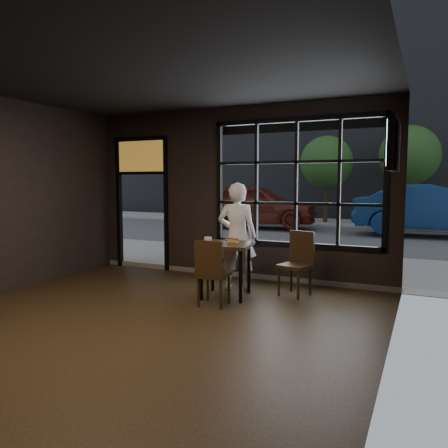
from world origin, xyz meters
The scene contains 18 objects.
floor centered at (0.00, 0.00, -0.01)m, with size 6.00×7.00×0.02m, color black.
ceiling centered at (0.00, 0.00, 3.21)m, with size 6.00×7.00×0.02m, color black.
wall_right centered at (3.00, 0.00, 1.60)m, with size 0.04×7.00×3.20m, color black.
window_frame centered at (1.20, 3.50, 1.80)m, with size 3.06×0.12×2.28m, color black.
stained_transom centered at (-2.10, 3.50, 2.35)m, with size 1.20×0.06×0.70m, color orange.
street_asphalt centered at (0.00, 24.00, -0.02)m, with size 60.00×41.00×0.04m, color #545456.
building_across centered at (0.00, 23.00, 7.50)m, with size 28.00×12.00×15.00m, color #5B5956.
cafe_table centered at (0.47, 2.13, 0.43)m, with size 0.79×0.79×0.86m, color black.
chair_near centered at (0.52, 1.60, 0.49)m, with size 0.43×0.43×0.99m, color black.
chair_window centered at (1.44, 2.66, 0.51)m, with size 0.44×0.44×1.03m, color black.
man centered at (0.43, 2.64, 0.90)m, with size 0.66×0.43×1.81m, color white.
hotdog centered at (0.53, 2.25, 0.89)m, with size 0.20×0.08×0.06m, color tan, non-canonical shape.
cup centered at (0.20, 2.03, 0.90)m, with size 0.12×0.12×0.10m, color silver.
tv centered at (2.93, 1.61, 2.25)m, with size 0.12×1.06×0.62m, color black.
navy_car centered at (3.50, 11.78, 0.92)m, with size 1.74×4.99×1.64m, color #0D254F.
maroon_car centered at (-2.80, 11.91, 0.92)m, with size 1.93×4.79×1.63m, color #5E1F16.
tree_left centered at (-0.63, 14.60, 2.64)m, with size 2.19×2.19×3.74m.
tree_right centered at (2.57, 15.17, 2.87)m, with size 2.38×2.38×4.07m.
Camera 1 is at (3.33, -4.05, 1.82)m, focal length 35.00 mm.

